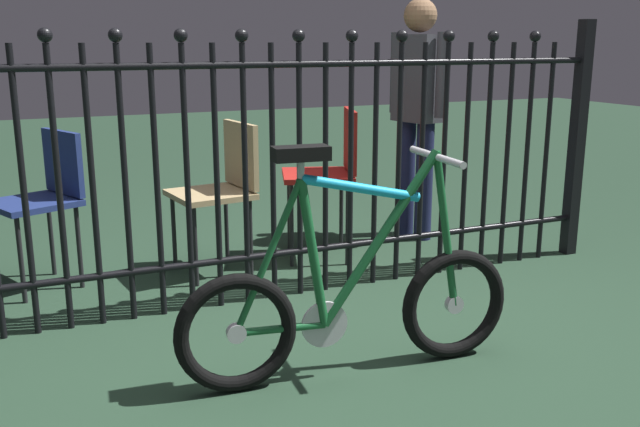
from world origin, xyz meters
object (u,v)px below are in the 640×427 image
(bicycle, at_px, (350,302))
(chair_navy, at_px, (45,192))
(chair_red, at_px, (331,166))
(chair_tan, at_px, (223,182))
(person_visitor, at_px, (418,101))

(bicycle, bearing_deg, chair_navy, 122.70)
(bicycle, distance_m, chair_navy, 1.83)
(bicycle, distance_m, chair_red, 1.52)
(chair_red, relative_size, chair_tan, 1.06)
(chair_red, bearing_deg, bicycle, -111.53)
(chair_navy, xyz_separation_m, person_visitor, (2.22, 0.05, 0.38))
(chair_tan, distance_m, person_visitor, 1.39)
(chair_navy, relative_size, chair_tan, 0.98)
(chair_red, bearing_deg, chair_navy, 174.77)
(chair_navy, height_order, person_visitor, person_visitor)
(chair_navy, distance_m, person_visitor, 2.25)
(chair_red, relative_size, chair_navy, 1.08)
(chair_navy, distance_m, chair_tan, 0.91)
(bicycle, height_order, chair_tan, bicycle)
(chair_navy, bearing_deg, chair_red, -5.23)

